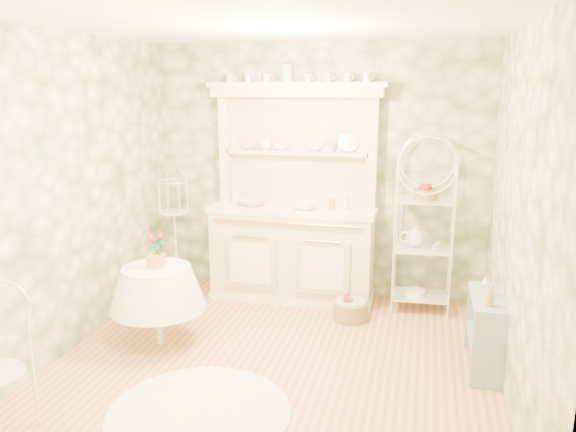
% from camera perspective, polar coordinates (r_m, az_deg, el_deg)
% --- Properties ---
extents(floor, '(3.60, 3.60, 0.00)m').
position_cam_1_polar(floor, '(4.82, -1.48, -14.78)').
color(floor, tan).
rests_on(floor, ground).
extents(ceiling, '(3.60, 3.60, 0.00)m').
position_cam_1_polar(ceiling, '(4.29, -1.71, 19.06)').
color(ceiling, white).
rests_on(ceiling, floor).
extents(wall_left, '(3.60, 3.60, 0.00)m').
position_cam_1_polar(wall_left, '(5.13, -21.34, 2.05)').
color(wall_left, beige).
rests_on(wall_left, floor).
extents(wall_right, '(3.60, 3.60, 0.00)m').
position_cam_1_polar(wall_right, '(4.26, 22.46, -0.18)').
color(wall_right, beige).
rests_on(wall_right, floor).
extents(wall_back, '(3.60, 3.60, 0.00)m').
position_cam_1_polar(wall_back, '(6.08, 2.96, 4.53)').
color(wall_back, beige).
rests_on(wall_back, floor).
extents(wall_front, '(3.60, 3.60, 0.00)m').
position_cam_1_polar(wall_front, '(2.73, -11.81, -6.55)').
color(wall_front, beige).
rests_on(wall_front, floor).
extents(kitchen_dresser, '(1.87, 0.61, 2.29)m').
position_cam_1_polar(kitchen_dresser, '(5.89, 0.51, 2.24)').
color(kitchen_dresser, '#F2E1C4').
rests_on(kitchen_dresser, floor).
extents(bakers_rack, '(0.61, 0.45, 1.87)m').
position_cam_1_polar(bakers_rack, '(5.76, 13.67, -0.50)').
color(bakers_rack, white).
rests_on(bakers_rack, floor).
extents(side_shelf, '(0.32, 0.68, 0.56)m').
position_cam_1_polar(side_shelf, '(4.92, 19.36, -11.35)').
color(side_shelf, '#8CA2B6').
rests_on(side_shelf, floor).
extents(round_table, '(0.66, 0.66, 0.63)m').
position_cam_1_polar(round_table, '(5.16, -13.00, -9.30)').
color(round_table, white).
rests_on(round_table, floor).
extents(birdcage_stand, '(0.35, 0.35, 1.37)m').
position_cam_1_polar(birdcage_stand, '(6.30, -11.40, -1.58)').
color(birdcage_stand, white).
rests_on(birdcage_stand, floor).
extents(floor_basket, '(0.43, 0.43, 0.21)m').
position_cam_1_polar(floor_basket, '(5.63, 6.37, -9.39)').
color(floor_basket, olive).
rests_on(floor_basket, floor).
extents(lace_rug, '(1.71, 1.71, 0.01)m').
position_cam_1_polar(lace_rug, '(4.25, -9.01, -19.07)').
color(lace_rug, white).
rests_on(lace_rug, floor).
extents(bowl_floral, '(0.38, 0.38, 0.07)m').
position_cam_1_polar(bowl_floral, '(5.99, -3.67, 1.14)').
color(bowl_floral, white).
rests_on(bowl_floral, kitchen_dresser).
extents(bowl_white, '(0.30, 0.30, 0.08)m').
position_cam_1_polar(bowl_white, '(5.80, 1.73, 0.76)').
color(bowl_white, white).
rests_on(bowl_white, kitchen_dresser).
extents(cup_left, '(0.17, 0.17, 0.11)m').
position_cam_1_polar(cup_left, '(6.06, -2.32, 6.99)').
color(cup_left, white).
rests_on(cup_left, kitchen_dresser).
extents(cup_right, '(0.14, 0.14, 0.10)m').
position_cam_1_polar(cup_right, '(5.90, 4.34, 6.80)').
color(cup_right, white).
rests_on(cup_right, kitchen_dresser).
extents(potted_geranium, '(0.16, 0.13, 0.28)m').
position_cam_1_polar(potted_geranium, '(4.97, -13.07, -3.65)').
color(potted_geranium, '#3F7238').
rests_on(potted_geranium, round_table).
extents(bottle_amber, '(0.07, 0.07, 0.16)m').
position_cam_1_polar(bottle_amber, '(4.58, 19.85, -7.81)').
color(bottle_amber, '#B57741').
rests_on(bottle_amber, side_shelf).
extents(bottle_blue, '(0.05, 0.05, 0.09)m').
position_cam_1_polar(bottle_blue, '(4.82, 19.65, -7.11)').
color(bottle_blue, '#A4C5D7').
rests_on(bottle_blue, side_shelf).
extents(bottle_glass, '(0.09, 0.09, 0.10)m').
position_cam_1_polar(bottle_glass, '(4.98, 19.44, -6.52)').
color(bottle_glass, silver).
rests_on(bottle_glass, side_shelf).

